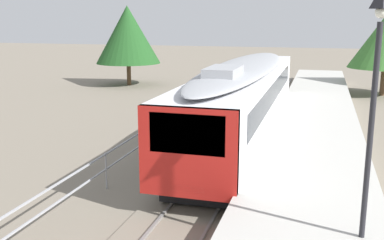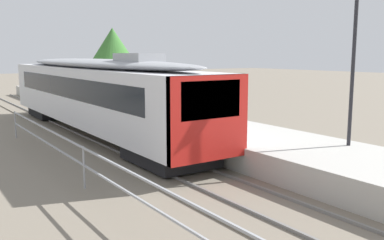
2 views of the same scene
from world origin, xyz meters
The scene contains 6 objects.
ground_plane centered at (-3.00, 22.00, 0.00)m, with size 160.00×160.00×0.00m, color slate.
track_rails centered at (0.00, 22.00, 0.03)m, with size 3.20×60.00×0.14m.
commuter_train centered at (0.00, 28.43, 2.14)m, with size 2.82×18.42×3.74m.
station_platform centered at (3.25, 22.00, 0.45)m, with size 3.90×60.00×0.90m, color #B7B5AD.
platform_lamp_mid_platform centered at (4.45, 17.80, 4.62)m, with size 0.34×0.34×5.35m.
tree_behind_carpark centered at (-12.56, 43.94, 4.28)m, with size 5.44×5.44×6.69m.
Camera 1 is at (3.39, 8.00, 5.55)m, focal length 42.48 mm.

